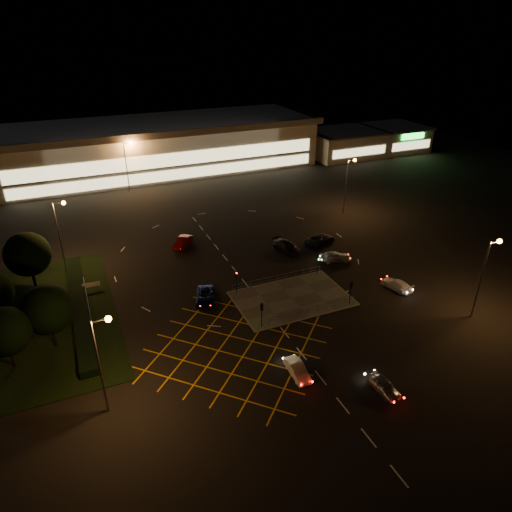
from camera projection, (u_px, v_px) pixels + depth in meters
name	position (u px, v px, depth m)	size (l,w,h in m)	color
ground	(271.00, 294.00, 59.13)	(180.00, 180.00, 0.00)	black
pedestrian_island	(292.00, 298.00, 58.17)	(14.00, 9.00, 0.12)	#4C4944
grass_verge	(36.00, 319.00, 54.15)	(18.00, 30.00, 0.08)	black
hedge	(80.00, 307.00, 55.69)	(2.00, 26.00, 1.00)	black
supermarket	(160.00, 145.00, 107.10)	(72.00, 26.50, 10.50)	beige
retail_unit_a	(344.00, 143.00, 117.74)	(18.80, 14.80, 6.35)	beige
retail_unit_b	(394.00, 137.00, 123.35)	(14.80, 14.80, 6.35)	beige
streetlight_sw	(102.00, 352.00, 38.74)	(1.78, 0.56, 10.03)	slate
streetlight_se	(486.00, 268.00, 51.88)	(1.78, 0.56, 10.03)	slate
streetlight_nw	(61.00, 226.00, 62.46)	(1.78, 0.56, 10.03)	slate
streetlight_ne	(348.00, 178.00, 80.96)	(1.78, 0.56, 10.03)	slate
streetlight_far_left	(128.00, 159.00, 91.80)	(1.78, 0.56, 10.03)	slate
streetlight_far_right	(299.00, 139.00, 107.49)	(1.78, 0.56, 10.03)	slate
signal_sw	(262.00, 310.00, 51.75)	(0.28, 0.30, 3.15)	black
signal_se	(351.00, 288.00, 55.96)	(0.28, 0.30, 3.15)	black
signal_nw	(236.00, 278.00, 58.25)	(0.28, 0.30, 3.15)	black
signal_ne	(318.00, 260.00, 62.47)	(0.28, 0.30, 3.15)	black
tree_a	(5.00, 332.00, 44.95)	(5.04, 5.04, 6.86)	black
tree_c	(28.00, 254.00, 58.39)	(5.76, 5.76, 7.84)	black
tree_e	(47.00, 310.00, 47.84)	(5.40, 5.40, 7.35)	black
car_near_silver	(384.00, 386.00, 43.50)	(1.55, 3.86, 1.31)	silver
car_queue_white	(297.00, 370.00, 45.48)	(1.37, 3.93, 1.29)	white
car_left_blue	(206.00, 297.00, 57.34)	(2.36, 5.12, 1.42)	#0C194B
car_far_dkgrey	(287.00, 247.00, 69.67)	(2.19, 5.40, 1.57)	black
car_right_silver	(335.00, 257.00, 66.87)	(1.80, 4.48, 1.53)	#A8AAAF
car_circ_red	(183.00, 242.00, 71.16)	(1.60, 4.58, 1.51)	maroon
car_east_grey	(320.00, 239.00, 72.10)	(2.49, 5.40, 1.50)	black
car_approach_white	(397.00, 284.00, 60.09)	(1.79, 4.40, 1.28)	white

